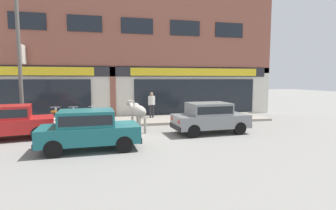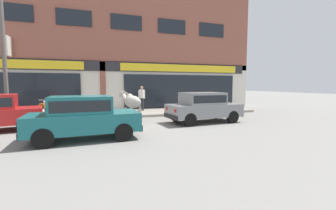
{
  "view_description": "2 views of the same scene",
  "coord_description": "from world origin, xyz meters",
  "px_view_note": "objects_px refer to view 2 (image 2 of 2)",
  "views": [
    {
      "loc": [
        -0.44,
        -11.86,
        2.59
      ],
      "look_at": [
        2.61,
        1.0,
        1.26
      ],
      "focal_mm": 28.0,
      "sensor_mm": 36.0,
      "label": 1
    },
    {
      "loc": [
        -0.87,
        -9.99,
        1.84
      ],
      "look_at": [
        2.98,
        1.0,
        0.78
      ],
      "focal_mm": 24.0,
      "sensor_mm": 36.0,
      "label": 2
    }
  ],
  "objects_px": {
    "car_3": "(83,116)",
    "motorcycle_0": "(42,110)",
    "motorcycle_2": "(84,108)",
    "utility_pole": "(4,52)",
    "pedestrian": "(142,96)",
    "motorcycle_1": "(63,109)",
    "cow": "(131,102)",
    "car_1": "(203,106)"
  },
  "relations": [
    {
      "from": "motorcycle_0",
      "to": "utility_pole",
      "type": "distance_m",
      "value": 3.16
    },
    {
      "from": "car_3",
      "to": "utility_pole",
      "type": "bearing_deg",
      "value": 127.11
    },
    {
      "from": "motorcycle_1",
      "to": "motorcycle_0",
      "type": "bearing_deg",
      "value": 174.11
    },
    {
      "from": "cow",
      "to": "pedestrian",
      "type": "xyz_separation_m",
      "value": [
        1.3,
        3.53,
        0.12
      ]
    },
    {
      "from": "motorcycle_1",
      "to": "utility_pole",
      "type": "xyz_separation_m",
      "value": [
        -2.31,
        -0.56,
        2.79
      ]
    },
    {
      "from": "motorcycle_2",
      "to": "motorcycle_0",
      "type": "bearing_deg",
      "value": 178.94
    },
    {
      "from": "car_1",
      "to": "motorcycle_2",
      "type": "xyz_separation_m",
      "value": [
        -5.48,
        3.48,
        -0.28
      ]
    },
    {
      "from": "motorcycle_2",
      "to": "utility_pole",
      "type": "height_order",
      "value": "utility_pole"
    },
    {
      "from": "motorcycle_2",
      "to": "pedestrian",
      "type": "height_order",
      "value": "pedestrian"
    },
    {
      "from": "car_3",
      "to": "motorcycle_0",
      "type": "height_order",
      "value": "car_3"
    },
    {
      "from": "motorcycle_1",
      "to": "pedestrian",
      "type": "bearing_deg",
      "value": 15.2
    },
    {
      "from": "cow",
      "to": "motorcycle_0",
      "type": "height_order",
      "value": "cow"
    },
    {
      "from": "motorcycle_1",
      "to": "pedestrian",
      "type": "xyz_separation_m",
      "value": [
        4.57,
        1.24,
        0.6
      ]
    },
    {
      "from": "car_1",
      "to": "motorcycle_2",
      "type": "height_order",
      "value": "car_1"
    },
    {
      "from": "car_1",
      "to": "car_3",
      "type": "xyz_separation_m",
      "value": [
        -5.4,
        -1.73,
        0.0
      ]
    },
    {
      "from": "cow",
      "to": "motorcycle_2",
      "type": "relative_size",
      "value": 1.15
    },
    {
      "from": "motorcycle_0",
      "to": "motorcycle_1",
      "type": "bearing_deg",
      "value": -5.89
    },
    {
      "from": "motorcycle_1",
      "to": "cow",
      "type": "bearing_deg",
      "value": -34.96
    },
    {
      "from": "car_3",
      "to": "utility_pole",
      "type": "distance_m",
      "value": 6.27
    },
    {
      "from": "motorcycle_1",
      "to": "motorcycle_2",
      "type": "distance_m",
      "value": 1.08
    },
    {
      "from": "pedestrian",
      "to": "car_1",
      "type": "bearing_deg",
      "value": -66.89
    },
    {
      "from": "motorcycle_0",
      "to": "motorcycle_2",
      "type": "xyz_separation_m",
      "value": [
        2.08,
        -0.04,
        0.0
      ]
    },
    {
      "from": "motorcycle_2",
      "to": "car_3",
      "type": "bearing_deg",
      "value": -89.17
    },
    {
      "from": "cow",
      "to": "car_1",
      "type": "height_order",
      "value": "cow"
    },
    {
      "from": "cow",
      "to": "utility_pole",
      "type": "xyz_separation_m",
      "value": [
        -5.58,
        1.73,
        2.32
      ]
    },
    {
      "from": "car_1",
      "to": "pedestrian",
      "type": "distance_m",
      "value": 5.07
    },
    {
      "from": "car_1",
      "to": "motorcycle_2",
      "type": "bearing_deg",
      "value": 147.6
    },
    {
      "from": "car_1",
      "to": "utility_pole",
      "type": "height_order",
      "value": "utility_pole"
    },
    {
      "from": "motorcycle_2",
      "to": "motorcycle_1",
      "type": "bearing_deg",
      "value": -176.6
    },
    {
      "from": "car_3",
      "to": "motorcycle_0",
      "type": "distance_m",
      "value": 5.67
    },
    {
      "from": "utility_pole",
      "to": "car_1",
      "type": "bearing_deg",
      "value": -17.84
    },
    {
      "from": "motorcycle_1",
      "to": "utility_pole",
      "type": "bearing_deg",
      "value": -166.47
    },
    {
      "from": "car_1",
      "to": "motorcycle_0",
      "type": "relative_size",
      "value": 2.03
    },
    {
      "from": "motorcycle_2",
      "to": "pedestrian",
      "type": "bearing_deg",
      "value": 18.64
    },
    {
      "from": "pedestrian",
      "to": "cow",
      "type": "bearing_deg",
      "value": -110.22
    },
    {
      "from": "car_1",
      "to": "motorcycle_1",
      "type": "distance_m",
      "value": 7.4
    },
    {
      "from": "motorcycle_1",
      "to": "motorcycle_2",
      "type": "bearing_deg",
      "value": 3.4
    },
    {
      "from": "car_3",
      "to": "motorcycle_1",
      "type": "distance_m",
      "value": 5.28
    },
    {
      "from": "car_3",
      "to": "cow",
      "type": "bearing_deg",
      "value": 53.44
    },
    {
      "from": "cow",
      "to": "pedestrian",
      "type": "bearing_deg",
      "value": 69.78
    },
    {
      "from": "car_3",
      "to": "utility_pole",
      "type": "height_order",
      "value": "utility_pole"
    },
    {
      "from": "motorcycle_0",
      "to": "utility_pole",
      "type": "xyz_separation_m",
      "value": [
        -1.32,
        -0.66,
        2.79
      ]
    }
  ]
}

